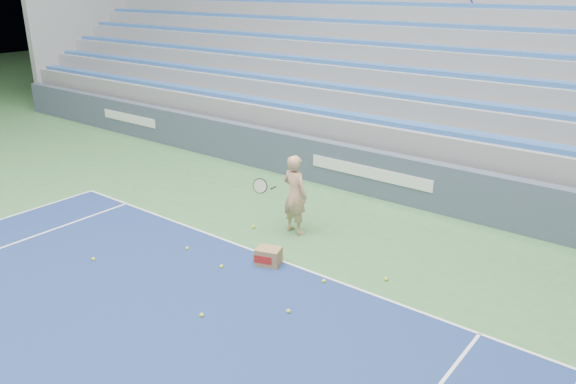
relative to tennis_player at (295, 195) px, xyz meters
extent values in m
cube|color=white|center=(0.15, -1.17, -0.80)|extent=(10.97, 0.05, 0.00)
cube|color=#3E495E|center=(0.15, 2.83, -0.27)|extent=(30.00, 0.30, 1.10)
cube|color=white|center=(-8.85, 2.67, -0.22)|extent=(2.60, 0.02, 0.28)
cube|color=white|center=(0.15, 2.67, -0.22)|extent=(3.20, 0.02, 0.28)
cube|color=gray|center=(0.15, 7.38, -0.27)|extent=(30.00, 8.50, 1.10)
cube|color=gray|center=(0.15, 7.38, 0.53)|extent=(30.00, 8.50, 0.50)
cube|color=#3161B1|center=(0.15, 3.51, 0.84)|extent=(29.60, 0.42, 0.11)
cube|color=gray|center=(0.15, 7.81, 1.03)|extent=(30.00, 7.65, 0.50)
cube|color=#3161B1|center=(0.15, 4.36, 1.34)|extent=(29.60, 0.42, 0.11)
cube|color=gray|center=(0.15, 8.23, 1.53)|extent=(30.00, 6.80, 0.50)
cube|color=#3161B1|center=(0.15, 5.21, 1.84)|extent=(29.60, 0.42, 0.11)
cube|color=gray|center=(0.15, 8.66, 2.03)|extent=(30.00, 5.95, 0.50)
cube|color=#3161B1|center=(0.15, 6.06, 2.34)|extent=(29.60, 0.42, 0.11)
cube|color=gray|center=(0.15, 9.08, 2.53)|extent=(30.00, 5.10, 0.50)
cube|color=#3161B1|center=(0.15, 6.91, 2.84)|extent=(29.60, 0.42, 0.11)
cube|color=gray|center=(0.15, 9.51, 3.03)|extent=(30.00, 4.25, 0.50)
cube|color=#3161B1|center=(0.15, 7.76, 3.34)|extent=(29.60, 0.42, 0.11)
cube|color=gray|center=(-15.00, 7.38, 2.23)|extent=(0.30, 8.80, 6.10)
cube|color=gray|center=(0.15, 11.93, 2.83)|extent=(31.00, 0.40, 7.30)
imported|color=tan|center=(0.00, 0.01, 0.00)|extent=(0.64, 0.47, 1.63)
cylinder|color=black|center=(-0.35, -0.24, 0.13)|extent=(0.12, 0.27, 0.08)
cylinder|color=beige|center=(-0.45, -0.52, 0.23)|extent=(0.29, 0.16, 0.28)
torus|color=black|center=(-0.45, -0.52, 0.23)|extent=(0.31, 0.18, 0.30)
cube|color=olive|center=(0.49, -1.40, -0.66)|extent=(0.51, 0.44, 0.32)
cube|color=#B21E19|center=(0.49, -1.57, -0.66)|extent=(0.33, 0.12, 0.15)
sphere|color=#D1E92F|center=(1.65, -1.33, -0.78)|extent=(0.07, 0.07, 0.07)
sphere|color=#D1E92F|center=(-0.09, -2.03, -0.78)|extent=(0.07, 0.07, 0.07)
sphere|color=#D1E92F|center=(2.44, -0.62, -0.78)|extent=(0.07, 0.07, 0.07)
sphere|color=#D1E92F|center=(-1.11, -1.90, -0.78)|extent=(0.07, 0.07, 0.07)
sphere|color=#D1E92F|center=(-0.78, -0.37, -0.78)|extent=(0.07, 0.07, 0.07)
sphere|color=#D1E92F|center=(0.77, -3.33, -0.78)|extent=(0.07, 0.07, 0.07)
sphere|color=#D1E92F|center=(-2.13, -3.27, -0.78)|extent=(0.07, 0.07, 0.07)
sphere|color=#D1E92F|center=(1.74, -2.44, -0.78)|extent=(0.07, 0.07, 0.07)
camera|label=1|loc=(6.31, -8.28, 3.97)|focal=35.00mm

